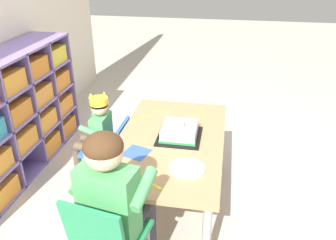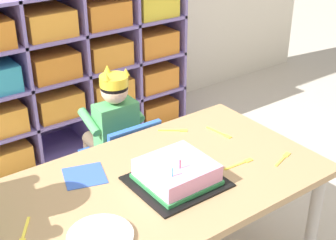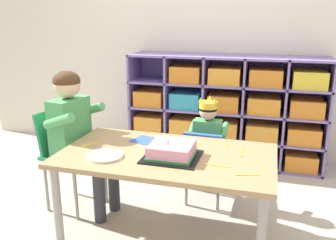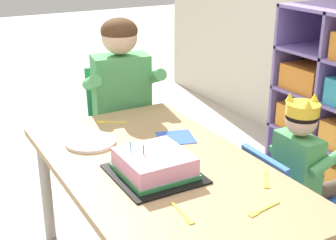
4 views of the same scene
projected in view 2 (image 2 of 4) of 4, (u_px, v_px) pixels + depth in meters
storage_cubby_shelf at (58, 75)px, 3.06m from camera, size 1.89×0.40×1.06m
activity_table at (158, 194)px, 1.91m from camera, size 1.34×0.75×0.59m
classroom_chair_blue at (124, 159)px, 2.44m from camera, size 0.31×0.36×0.61m
child_with_crown at (112, 125)px, 2.44m from camera, size 0.30×0.31×0.84m
birthday_cake_on_tray at (177, 174)px, 1.85m from camera, size 0.34×0.31×0.13m
paper_plate_stack at (100, 237)px, 1.58m from camera, size 0.22×0.22×0.01m
paper_napkin_square at (85, 176)px, 1.91m from camera, size 0.20×0.20×0.00m
fork_beside_plate_stack at (175, 130)px, 2.24m from camera, size 0.12×0.10×0.00m
fork_scattered_mid_table at (283, 158)px, 2.02m from camera, size 0.13×0.05×0.00m
fork_near_child_seat at (220, 133)px, 2.22m from camera, size 0.04×0.14×0.00m
fork_by_napkin at (240, 163)px, 1.99m from camera, size 0.15×0.02×0.00m
fork_at_table_front_edge at (24, 233)px, 1.61m from camera, size 0.09×0.13×0.00m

